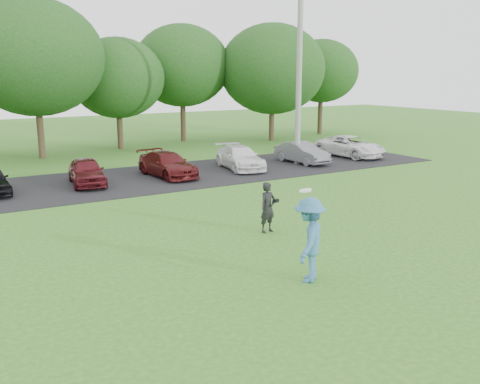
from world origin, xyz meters
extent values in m
plane|color=#29661D|center=(0.00, 0.00, 0.00)|extent=(100.00, 100.00, 0.00)
cube|color=black|center=(0.00, 13.00, 0.01)|extent=(32.00, 6.50, 0.03)
cylinder|color=gray|center=(9.01, 12.66, 5.07)|extent=(0.28, 0.28, 10.13)
imported|color=teal|center=(-0.48, -0.34, 0.98)|extent=(1.43, 1.38, 1.96)
cylinder|color=white|center=(-0.72, -0.46, 2.18)|extent=(0.27, 0.27, 0.09)
imported|color=black|center=(0.87, 3.34, 0.76)|extent=(0.61, 0.46, 1.52)
cube|color=black|center=(1.05, 3.16, 0.98)|extent=(0.16, 0.12, 0.10)
imported|color=#4E1117|center=(-1.89, 12.96, 0.60)|extent=(1.81, 3.49, 1.13)
imported|color=#4A1011|center=(1.80, 12.91, 0.58)|extent=(1.88, 3.92, 1.10)
imported|color=white|center=(5.66, 12.89, 0.59)|extent=(2.19, 4.04, 1.11)
imported|color=slate|center=(9.32, 12.67, 0.58)|extent=(1.43, 3.40, 1.09)
imported|color=white|center=(13.02, 13.02, 0.61)|extent=(2.32, 4.35, 1.16)
cylinder|color=#38281C|center=(-2.00, 21.60, 1.35)|extent=(0.36, 0.36, 2.70)
ellipsoid|color=#214C19|center=(-2.00, 21.60, 5.48)|extent=(7.42, 7.42, 6.31)
cylinder|color=#38281C|center=(3.00, 23.00, 1.10)|extent=(0.36, 0.36, 2.20)
ellipsoid|color=#214C19|center=(3.00, 23.00, 4.36)|extent=(5.76, 5.76, 4.90)
cylinder|color=#38281C|center=(8.00, 24.40, 1.35)|extent=(0.36, 0.36, 2.70)
ellipsoid|color=#214C19|center=(8.00, 24.40, 5.14)|extent=(6.50, 6.50, 5.53)
cylinder|color=#38281C|center=(13.50, 21.60, 1.10)|extent=(0.36, 0.36, 2.20)
ellipsoid|color=#214C19|center=(13.50, 21.60, 4.92)|extent=(7.24, 7.24, 6.15)
cylinder|color=#38281C|center=(19.00, 23.00, 1.35)|extent=(0.36, 0.36, 2.70)
ellipsoid|color=#214C19|center=(19.00, 23.00, 4.79)|extent=(5.58, 5.58, 4.74)
camera|label=1|loc=(-7.81, -9.45, 4.69)|focal=40.00mm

